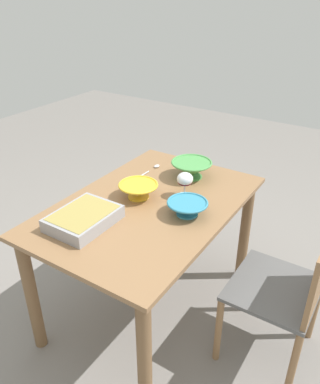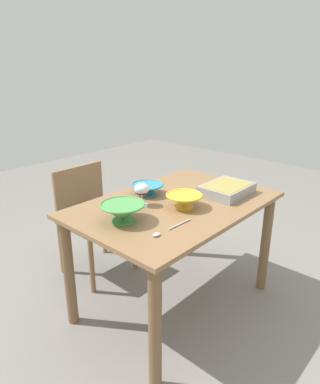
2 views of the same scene
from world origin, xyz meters
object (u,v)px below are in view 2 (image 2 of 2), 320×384
object	(u,v)px
dining_table	(175,222)
serving_spoon	(166,230)
chair	(90,214)
small_bowl	(123,211)
mixing_bowl	(147,188)
serving_bowl	(184,200)
wine_glass	(142,190)
casserole_dish	(227,189)

from	to	relation	value
dining_table	serving_spoon	world-z (taller)	serving_spoon
dining_table	chair	world-z (taller)	chair
dining_table	small_bowl	bearing A→B (deg)	-5.00
mixing_bowl	small_bowl	distance (m)	0.43
serving_bowl	dining_table	bearing A→B (deg)	-106.21
chair	wine_glass	xyz separation A→B (m)	(0.09, 0.66, 0.38)
casserole_dish	small_bowl	world-z (taller)	small_bowl
casserole_dish	serving_bowl	size ratio (longest dim) A/B	1.51
casserole_dish	serving_bowl	xyz separation A→B (m)	(0.36, -0.07, 0.01)
dining_table	wine_glass	xyz separation A→B (m)	(0.17, -0.12, 0.23)
small_bowl	serving_spoon	bearing A→B (deg)	103.30
serving_spoon	wine_glass	bearing A→B (deg)	-116.29
casserole_dish	chair	bearing A→B (deg)	-65.58
wine_glass	chair	bearing A→B (deg)	-97.64
dining_table	small_bowl	distance (m)	0.44
dining_table	mixing_bowl	bearing A→B (deg)	-85.97
mixing_bowl	serving_bowl	distance (m)	0.31
serving_spoon	small_bowl	bearing A→B (deg)	-76.70
serving_spoon	mixing_bowl	bearing A→B (deg)	-126.20
mixing_bowl	serving_spoon	world-z (taller)	mixing_bowl
chair	mixing_bowl	distance (m)	0.65
casserole_dish	mixing_bowl	bearing A→B (deg)	-46.98
serving_bowl	serving_spoon	world-z (taller)	serving_bowl
serving_spoon	dining_table	bearing A→B (deg)	-147.11
mixing_bowl	serving_spoon	size ratio (longest dim) A/B	0.74
chair	serving_spoon	distance (m)	1.07
wine_glass	small_bowl	distance (m)	0.25
chair	wine_glass	world-z (taller)	wine_glass
chair	casserole_dish	bearing A→B (deg)	114.42
mixing_bowl	serving_bowl	size ratio (longest dim) A/B	0.96
small_bowl	serving_bowl	xyz separation A→B (m)	(-0.38, 0.12, -0.01)
casserole_dish	mixing_bowl	xyz separation A→B (m)	(0.35, -0.38, 0.00)
wine_glass	mixing_bowl	size ratio (longest dim) A/B	0.68
casserole_dish	wine_glass	bearing A→B (deg)	-28.07
wine_glass	serving_spoon	distance (m)	0.39
mixing_bowl	serving_bowl	bearing A→B (deg)	88.21
wine_glass	casserole_dish	xyz separation A→B (m)	(-0.51, 0.27, -0.06)
wine_glass	serving_bowl	xyz separation A→B (m)	(-0.15, 0.21, -0.05)
wine_glass	dining_table	bearing A→B (deg)	145.82
dining_table	mixing_bowl	size ratio (longest dim) A/B	6.02
casserole_dish	small_bowl	xyz separation A→B (m)	(0.74, -0.19, 0.02)
small_bowl	serving_bowl	size ratio (longest dim) A/B	1.13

